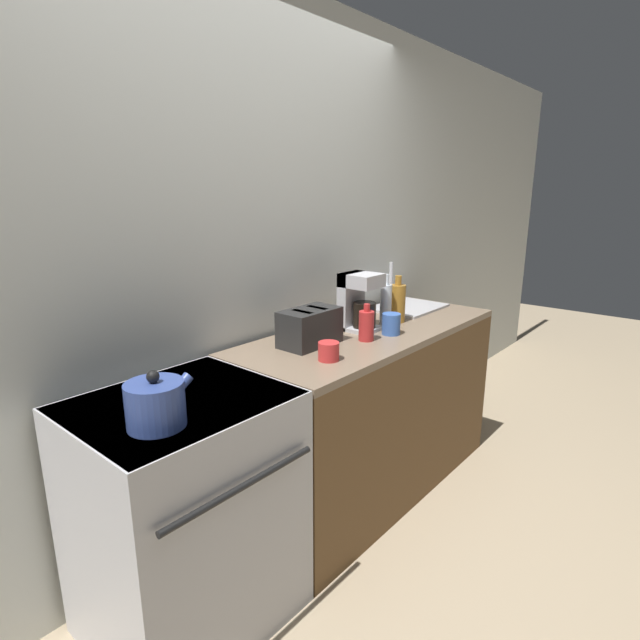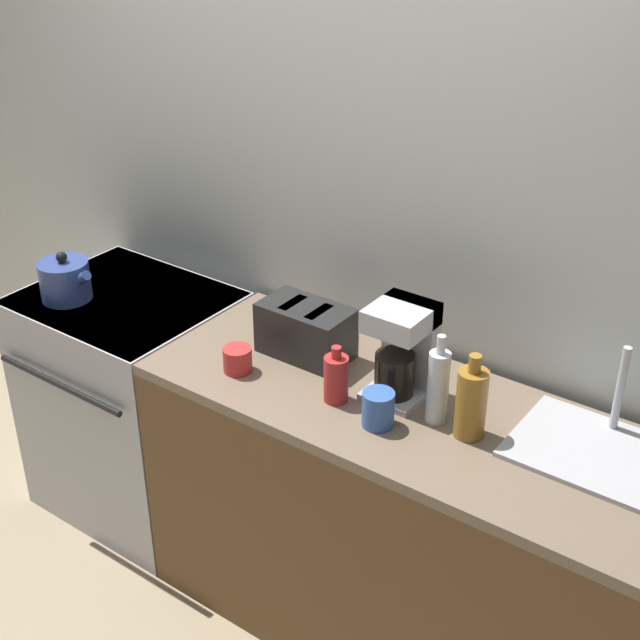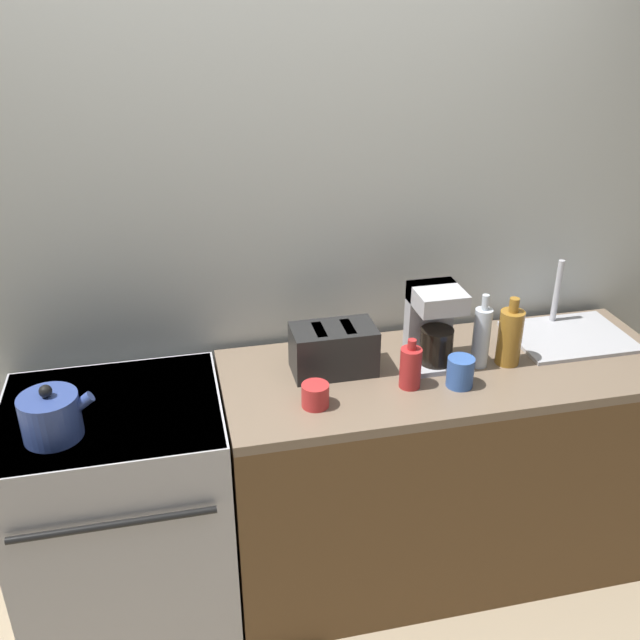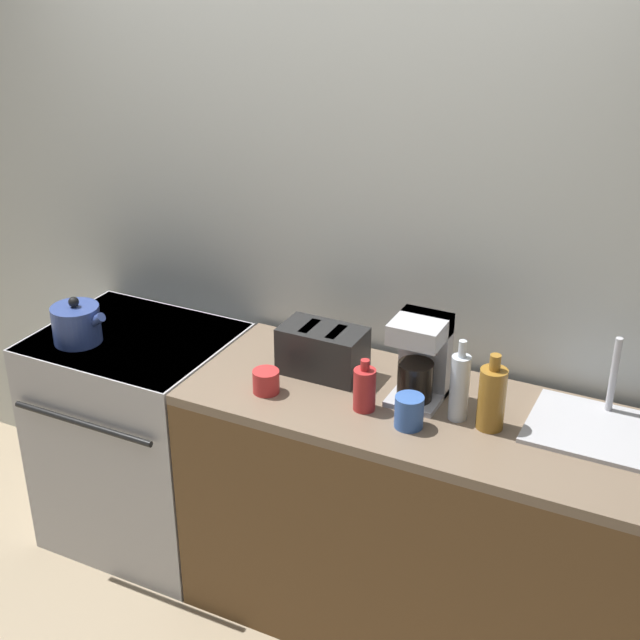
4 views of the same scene
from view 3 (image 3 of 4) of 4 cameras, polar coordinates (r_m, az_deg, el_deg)
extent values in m
cube|color=silver|center=(2.69, -3.94, 5.44)|extent=(8.00, 0.05, 2.60)
cube|color=#B7B7BC|center=(2.78, -15.23, -14.90)|extent=(0.74, 0.63, 0.94)
cube|color=black|center=(2.51, -16.47, -6.97)|extent=(0.72, 0.61, 0.02)
cylinder|color=black|center=(2.42, -20.55, -8.91)|extent=(0.20, 0.20, 0.01)
cylinder|color=black|center=(2.38, -12.60, -8.24)|extent=(0.20, 0.20, 0.01)
cylinder|color=black|center=(2.64, -19.98, -5.65)|extent=(0.20, 0.20, 0.01)
cylinder|color=black|center=(2.61, -12.75, -4.99)|extent=(0.20, 0.20, 0.01)
cylinder|color=black|center=(2.35, -16.15, -15.46)|extent=(0.63, 0.02, 0.02)
cube|color=brown|center=(2.95, 9.60, -11.89)|extent=(1.68, 0.64, 0.90)
cube|color=#7A6651|center=(2.69, 10.35, -4.02)|extent=(1.68, 0.64, 0.04)
cylinder|color=#33478C|center=(2.38, -20.75, -7.25)|extent=(0.18, 0.18, 0.15)
sphere|color=black|center=(2.33, -21.11, -5.33)|extent=(0.04, 0.04, 0.04)
cylinder|color=#33478C|center=(2.35, -18.76, -6.49)|extent=(0.10, 0.04, 0.09)
cube|color=black|center=(2.57, 1.09, -2.38)|extent=(0.30, 0.17, 0.18)
cube|color=black|center=(2.52, -0.06, -0.83)|extent=(0.04, 0.12, 0.01)
cube|color=black|center=(2.54, 2.26, -0.59)|extent=(0.04, 0.12, 0.01)
cube|color=#B7B7BC|center=(2.68, 8.98, -3.25)|extent=(0.17, 0.19, 0.02)
cube|color=#B7B7BC|center=(2.67, 8.69, 0.07)|extent=(0.17, 0.06, 0.30)
cube|color=#B7B7BC|center=(2.57, 9.38, 1.77)|extent=(0.17, 0.19, 0.07)
cylinder|color=black|center=(2.63, 9.28, -2.05)|extent=(0.12, 0.12, 0.13)
cube|color=#B7B7BC|center=(2.99, 19.30, -1.27)|extent=(0.45, 0.35, 0.01)
cylinder|color=silver|center=(3.04, 18.41, 2.09)|extent=(0.02, 0.02, 0.28)
cylinder|color=silver|center=(2.65, 12.78, -1.40)|extent=(0.06, 0.06, 0.23)
cylinder|color=silver|center=(2.59, 13.09, 1.39)|extent=(0.03, 0.03, 0.06)
cylinder|color=#B72828|center=(2.50, 7.25, -3.82)|extent=(0.08, 0.08, 0.15)
cylinder|color=#B72828|center=(2.45, 7.37, -1.96)|extent=(0.03, 0.03, 0.04)
cylinder|color=#9E6B23|center=(2.70, 14.94, -1.37)|extent=(0.09, 0.09, 0.21)
cylinder|color=#9E6B23|center=(2.64, 15.27, 1.16)|extent=(0.04, 0.04, 0.05)
cylinder|color=red|center=(2.39, -0.38, -6.04)|extent=(0.09, 0.09, 0.08)
cylinder|color=#3860B2|center=(2.54, 11.16, -4.10)|extent=(0.09, 0.09, 0.11)
camera|label=1|loc=(1.47, -64.73, -14.65)|focal=28.00mm
camera|label=2|loc=(2.08, 76.66, 12.32)|focal=50.00mm
camera|label=4|loc=(1.84, 91.56, 7.43)|focal=50.00mm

